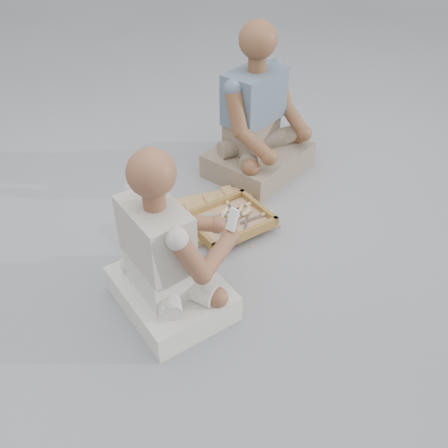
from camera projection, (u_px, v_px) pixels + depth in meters
ground at (249, 269)px, 2.63m from camera, size 60.00×60.00×0.00m
carved_panel at (207, 217)px, 2.95m from camera, size 0.75×0.61×0.04m
tool_tray at (229, 221)px, 2.86m from camera, size 0.46×0.38×0.06m
chisel_0 at (227, 203)px, 2.98m from camera, size 0.08×0.22×0.02m
chisel_1 at (248, 212)px, 2.90m from camera, size 0.17×0.16×0.02m
chisel_2 at (231, 218)px, 2.84m from camera, size 0.22×0.03×0.02m
chisel_3 at (222, 217)px, 2.87m from camera, size 0.16×0.18×0.02m
chisel_4 at (229, 215)px, 2.87m from camera, size 0.19×0.15×0.02m
chisel_5 at (248, 205)px, 2.96m from camera, size 0.22×0.03×0.02m
chisel_6 at (240, 210)px, 2.92m from camera, size 0.18×0.15×0.02m
chisel_7 at (264, 214)px, 2.88m from camera, size 0.22×0.05×0.02m
chisel_8 at (224, 214)px, 2.89m from camera, size 0.19×0.14×0.02m
chisel_9 at (244, 214)px, 2.88m from camera, size 0.22×0.04×0.02m
wood_chip_0 at (209, 255)px, 2.71m from camera, size 0.02×0.02×0.00m
wood_chip_1 at (194, 203)px, 3.09m from camera, size 0.02×0.02×0.00m
wood_chip_2 at (280, 228)px, 2.90m from camera, size 0.02×0.02×0.00m
wood_chip_3 at (203, 228)px, 2.90m from camera, size 0.02×0.02×0.00m
wood_chip_4 at (264, 222)px, 2.94m from camera, size 0.02×0.02×0.00m
wood_chip_5 at (204, 197)px, 3.14m from camera, size 0.02×0.02×0.00m
wood_chip_6 at (198, 263)px, 2.66m from camera, size 0.02×0.02×0.00m
wood_chip_7 at (279, 227)px, 2.91m from camera, size 0.02×0.02×0.00m
wood_chip_8 at (157, 212)px, 3.02m from camera, size 0.02×0.02×0.00m
wood_chip_9 at (275, 227)px, 2.91m from camera, size 0.02×0.02×0.00m
wood_chip_10 at (178, 244)px, 2.79m from camera, size 0.02×0.02×0.00m
wood_chip_11 at (252, 246)px, 2.77m from camera, size 0.02×0.02×0.00m
wood_chip_12 at (233, 201)px, 3.11m from camera, size 0.02×0.02×0.00m
craftsman at (167, 259)px, 2.25m from camera, size 0.59×0.58×0.87m
companion at (258, 126)px, 3.21m from camera, size 0.73×0.63×0.98m
mobile_phone at (232, 220)px, 2.29m from camera, size 0.06×0.06×0.11m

